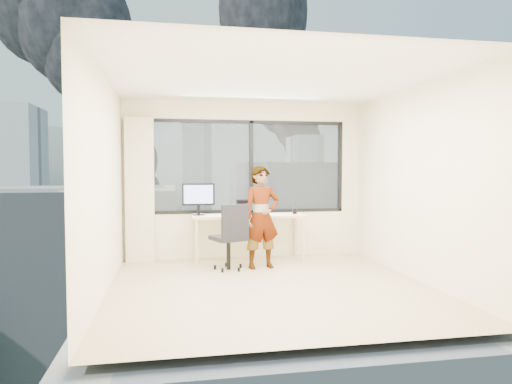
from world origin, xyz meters
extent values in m
cube|color=tan|center=(0.00, 0.00, 0.00)|extent=(4.00, 4.00, 0.01)
cube|color=white|center=(0.00, 0.00, 2.60)|extent=(4.00, 4.00, 0.01)
cube|color=#FBE9C2|center=(0.00, -2.00, 1.30)|extent=(4.00, 0.01, 2.60)
cube|color=#FBE9C2|center=(-2.00, 0.00, 1.30)|extent=(0.01, 4.00, 2.60)
cube|color=#FBE9C2|center=(2.00, 0.00, 1.30)|extent=(0.01, 4.00, 2.60)
cube|color=beige|center=(-1.72, 1.88, 1.15)|extent=(0.45, 0.14, 2.30)
cube|color=beige|center=(0.00, 1.66, 0.38)|extent=(1.80, 0.60, 0.75)
imported|color=#2D2D33|center=(0.10, 1.09, 0.77)|extent=(0.61, 0.46, 1.53)
cube|color=white|center=(-0.07, 1.91, 0.79)|extent=(0.30, 0.25, 0.07)
cube|color=black|center=(-0.22, 1.53, 0.76)|extent=(0.11, 0.06, 0.01)
cylinder|color=black|center=(0.77, 1.65, 0.80)|extent=(0.10, 0.10, 0.09)
ellipsoid|color=#0D4C52|center=(0.07, 1.84, 0.85)|extent=(0.30, 0.22, 0.20)
cube|color=#515B3D|center=(0.00, 120.00, -14.00)|extent=(400.00, 400.00, 0.04)
cube|color=#EEE3C8|center=(-9.00, 30.00, -7.00)|extent=(16.00, 12.00, 14.00)
cube|color=beige|center=(12.00, 38.00, -6.00)|extent=(14.00, 13.00, 16.00)
cube|color=silver|center=(-35.00, 95.00, 0.00)|extent=(14.00, 14.00, 28.00)
cube|color=silver|center=(8.00, 120.00, 1.00)|extent=(13.00, 13.00, 30.00)
cube|color=silver|center=(45.00, 140.00, -1.00)|extent=(15.00, 15.00, 26.00)
ellipsoid|color=slate|center=(100.00, 320.00, -14.00)|extent=(300.00, 220.00, 96.00)
camera|label=1|loc=(-1.21, -5.57, 1.50)|focal=31.97mm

